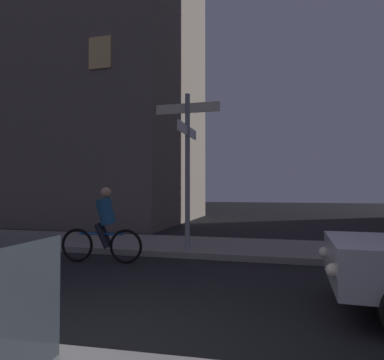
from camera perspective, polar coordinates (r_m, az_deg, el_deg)
sidewalk_kerb at (r=9.02m, az=2.96°, el=-11.13°), size 40.00×2.64×0.14m
signpost at (r=8.29m, az=-0.76°, el=4.20°), size 1.62×1.63×3.77m
cyclist at (r=7.57m, az=-14.63°, el=-7.73°), size 1.82×0.37×1.61m
building_left_block at (r=21.02m, az=-19.22°, el=24.59°), size 12.36×8.84×21.64m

